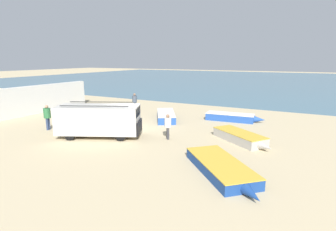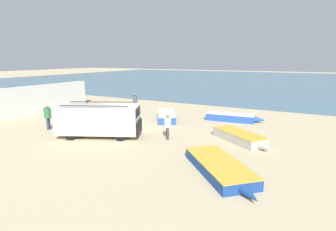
{
  "view_description": "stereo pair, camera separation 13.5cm",
  "coord_description": "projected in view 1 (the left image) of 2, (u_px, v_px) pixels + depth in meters",
  "views": [
    {
      "loc": [
        10.6,
        -14.66,
        4.91
      ],
      "look_at": [
        2.26,
        1.38,
        1.0
      ],
      "focal_mm": 28.0,
      "sensor_mm": 36.0,
      "label": 1
    },
    {
      "loc": [
        10.72,
        -14.6,
        4.91
      ],
      "look_at": [
        2.26,
        1.38,
        1.0
      ],
      "focal_mm": 28.0,
      "sensor_mm": 36.0,
      "label": 2
    }
  ],
  "objects": [
    {
      "name": "sea_water",
      "position": [
        256.0,
        80.0,
        63.62
      ],
      "size": [
        120.0,
        80.0,
        0.01
      ],
      "primitive_type": "cube",
      "color": "#477084",
      "rests_on": "ground_plane"
    },
    {
      "name": "fishing_rowboat_3",
      "position": [
        221.0,
        168.0,
        11.48
      ],
      "size": [
        4.23,
        4.45,
        0.49
      ],
      "rotation": [
        0.0,
        0.0,
        5.46
      ],
      "color": "navy",
      "rests_on": "ground_plane"
    },
    {
      "name": "fishing_rowboat_4",
      "position": [
        241.0,
        137.0,
        15.82
      ],
      "size": [
        3.96,
        3.24,
        0.56
      ],
      "rotation": [
        0.0,
        0.0,
        5.65
      ],
      "color": "#ADA89E",
      "rests_on": "ground_plane"
    },
    {
      "name": "fishing_rowboat_0",
      "position": [
        91.0,
        110.0,
        24.51
      ],
      "size": [
        4.31,
        1.55,
        0.52
      ],
      "rotation": [
        0.0,
        0.0,
        3.18
      ],
      "color": "#234CA3",
      "rests_on": "ground_plane"
    },
    {
      "name": "ground_plane",
      "position": [
        131.0,
        130.0,
        18.53
      ],
      "size": [
        200.0,
        200.0,
        0.0
      ],
      "primitive_type": "plane",
      "color": "tan"
    },
    {
      "name": "harbor_wall",
      "position": [
        38.0,
        99.0,
        24.11
      ],
      "size": [
        0.5,
        11.05,
        2.55
      ],
      "primitive_type": "cube",
      "color": "silver",
      "rests_on": "ground_plane"
    },
    {
      "name": "fisherman_0",
      "position": [
        135.0,
        100.0,
        25.1
      ],
      "size": [
        0.45,
        0.45,
        1.7
      ],
      "rotation": [
        0.0,
        0.0,
        1.23
      ],
      "color": "#38383D",
      "rests_on": "ground_plane"
    },
    {
      "name": "fisherman_1",
      "position": [
        168.0,
        124.0,
        16.17
      ],
      "size": [
        0.42,
        0.42,
        1.59
      ],
      "rotation": [
        0.0,
        0.0,
        3.81
      ],
      "color": "#38383D",
      "rests_on": "ground_plane"
    },
    {
      "name": "fishing_rowboat_2",
      "position": [
        232.0,
        117.0,
        21.24
      ],
      "size": [
        4.66,
        1.64,
        0.59
      ],
      "rotation": [
        0.0,
        0.0,
        0.08
      ],
      "color": "#234CA3",
      "rests_on": "ground_plane"
    },
    {
      "name": "fisherman_2",
      "position": [
        47.0,
        115.0,
        18.33
      ],
      "size": [
        0.47,
        0.47,
        1.78
      ],
      "rotation": [
        0.0,
        0.0,
        3.43
      ],
      "color": "navy",
      "rests_on": "ground_plane"
    },
    {
      "name": "fishing_rowboat_1",
      "position": [
        166.0,
        115.0,
        21.86
      ],
      "size": [
        3.28,
        4.67,
        0.6
      ],
      "rotation": [
        0.0,
        0.0,
        2.1
      ],
      "color": "#234CA3",
      "rests_on": "ground_plane"
    },
    {
      "name": "parked_van",
      "position": [
        99.0,
        119.0,
        16.7
      ],
      "size": [
        5.51,
        3.92,
        2.16
      ],
      "rotation": [
        0.0,
        0.0,
        0.44
      ],
      "color": "beige",
      "rests_on": "ground_plane"
    }
  ]
}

